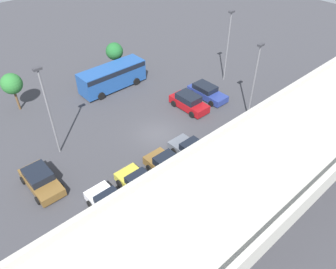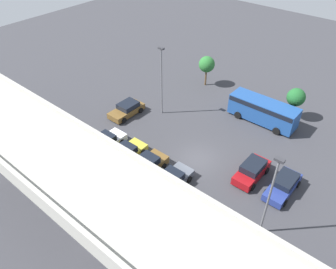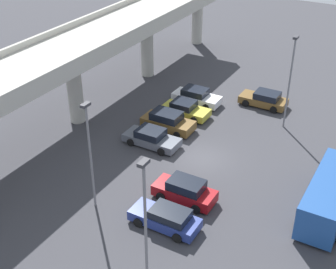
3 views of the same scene
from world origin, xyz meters
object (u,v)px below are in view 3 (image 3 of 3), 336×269
Objects in this scene: parked_car_1 at (185,191)px; lamp_post_mid_lot at (290,76)px; parked_car_2 at (151,138)px; shuttle_bus at (330,194)px; lamp_post_by_overpass at (145,217)px; parked_car_6 at (264,99)px; parked_car_0 at (166,218)px; lamp_post_near_aisle at (90,149)px; parked_car_5 at (196,97)px; parked_car_3 at (168,121)px; parked_car_4 at (185,109)px.

lamp_post_mid_lot reaches higher than parked_car_1.
lamp_post_mid_lot is (8.53, -8.69, 4.23)m from parked_car_2.
shuttle_bus is 0.95× the size of lamp_post_by_overpass.
parked_car_6 is 5.97m from lamp_post_mid_lot.
lamp_post_near_aisle is (-0.54, 5.38, 3.95)m from parked_car_0.
lamp_post_by_overpass is (-21.65, -7.77, 4.13)m from parked_car_5.
parked_car_1 is at bearing -55.02° from lamp_post_near_aisle.
parked_car_2 is 3.01m from parked_car_3.
parked_car_1 is 1.00× the size of parked_car_4.
lamp_post_mid_lot reaches higher than parked_car_3.
parked_car_0 is 17.45m from lamp_post_mid_lot.
parked_car_1 is 7.82m from parked_car_2.
parked_car_1 is 0.93× the size of parked_car_2.
lamp_post_mid_lot is at bearing -98.76° from parked_car_0.
parked_car_1 is 16.73m from parked_car_6.
parked_car_3 is (11.20, 6.27, 0.08)m from parked_car_0.
lamp_post_mid_lot is (16.74, -2.58, 4.21)m from parked_car_0.
parked_car_5 is (5.83, 0.08, -0.06)m from parked_car_3.
parked_car_4 is at bearing 2.68° from lamp_post_near_aisle.
parked_car_3 is 0.59× the size of shuttle_bus.
parked_car_4 is at bearing 44.74° from parked_car_6.
parked_car_4 is 0.53× the size of lamp_post_mid_lot.
shuttle_bus is 1.00× the size of lamp_post_near_aisle.
parked_car_3 is at bearing -60.77° from parked_car_0.
parked_car_1 is 15.25m from parked_car_5.
parked_car_3 is at bearing 73.03° from shuttle_bus.
parked_car_6 reaches higher than parked_car_4.
parked_car_0 is at bearing 126.98° from shuttle_bus.
parked_car_6 is at bearing -88.96° from parked_car_0.
lamp_post_mid_lot is (13.68, -2.81, 4.11)m from parked_car_1.
parked_car_4 is (2.93, -0.21, -0.09)m from parked_car_3.
parked_car_0 is at bearing -66.79° from parked_car_4.
parked_car_0 is 3.07m from parked_car_1.
parked_car_1 is at bearing 90.43° from parked_car_6.
parked_car_0 is at bearing 17.05° from lamp_post_by_overpass.
parked_car_3 is 0.56× the size of lamp_post_mid_lot.
lamp_post_near_aisle reaches higher than parked_car_5.
lamp_post_mid_lot is at bearing -1.88° from parked_car_5.
shuttle_bus is at bearing -26.87° from parked_car_4.
shuttle_bus reaches higher than parked_car_3.
lamp_post_mid_lot is 1.01× the size of lamp_post_by_overpass.
parked_car_1 is 0.94× the size of parked_car_5.
lamp_post_near_aisle is at bearing 59.01° from lamp_post_by_overpass.
parked_car_5 is 18.03m from lamp_post_near_aisle.
shuttle_bus reaches higher than parked_car_0.
parked_car_0 is 6.37m from lamp_post_by_overpass.
parked_car_3 is at bearing 92.95° from parked_car_2.
parked_car_0 is 10.23m from parked_car_2.
shuttle_bus is 16.15m from lamp_post_near_aisle.
shuttle_bus reaches higher than parked_car_2.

